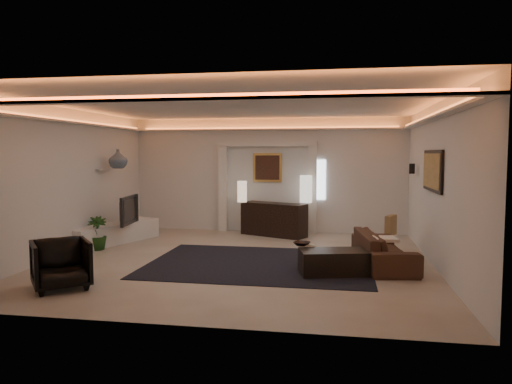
% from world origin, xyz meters
% --- Properties ---
extents(floor, '(7.00, 7.00, 0.00)m').
position_xyz_m(floor, '(0.00, 0.00, 0.00)').
color(floor, '#BFB29D').
rests_on(floor, ground).
extents(ceiling, '(7.00, 7.00, 0.00)m').
position_xyz_m(ceiling, '(0.00, 0.00, 2.90)').
color(ceiling, white).
rests_on(ceiling, ground).
extents(wall_back, '(7.00, 0.00, 7.00)m').
position_xyz_m(wall_back, '(0.00, 3.50, 1.45)').
color(wall_back, silver).
rests_on(wall_back, ground).
extents(wall_front, '(7.00, 0.00, 7.00)m').
position_xyz_m(wall_front, '(0.00, -3.50, 1.45)').
color(wall_front, silver).
rests_on(wall_front, ground).
extents(wall_left, '(0.00, 7.00, 7.00)m').
position_xyz_m(wall_left, '(-3.50, 0.00, 1.45)').
color(wall_left, silver).
rests_on(wall_left, ground).
extents(wall_right, '(0.00, 7.00, 7.00)m').
position_xyz_m(wall_right, '(3.50, 0.00, 1.45)').
color(wall_right, silver).
rests_on(wall_right, ground).
extents(cove_soffit, '(7.00, 7.00, 0.04)m').
position_xyz_m(cove_soffit, '(0.00, 0.00, 2.62)').
color(cove_soffit, silver).
rests_on(cove_soffit, ceiling).
extents(daylight_slit, '(0.25, 0.03, 1.00)m').
position_xyz_m(daylight_slit, '(1.35, 3.48, 1.35)').
color(daylight_slit, white).
rests_on(daylight_slit, wall_back).
extents(area_rug, '(4.00, 3.00, 0.01)m').
position_xyz_m(area_rug, '(0.40, -0.20, 0.01)').
color(area_rug, black).
rests_on(area_rug, ground).
extents(pilaster_left, '(0.22, 0.20, 2.20)m').
position_xyz_m(pilaster_left, '(-1.15, 3.40, 1.10)').
color(pilaster_left, silver).
rests_on(pilaster_left, ground).
extents(pilaster_right, '(0.22, 0.20, 2.20)m').
position_xyz_m(pilaster_right, '(1.15, 3.40, 1.10)').
color(pilaster_right, silver).
rests_on(pilaster_right, ground).
extents(alcove_header, '(2.52, 0.20, 0.12)m').
position_xyz_m(alcove_header, '(0.00, 3.40, 2.25)').
color(alcove_header, silver).
rests_on(alcove_header, wall_back).
extents(painting_frame, '(0.74, 0.04, 0.74)m').
position_xyz_m(painting_frame, '(0.00, 3.47, 1.65)').
color(painting_frame, tan).
rests_on(painting_frame, wall_back).
extents(painting_canvas, '(0.62, 0.02, 0.62)m').
position_xyz_m(painting_canvas, '(0.00, 3.44, 1.65)').
color(painting_canvas, '#4C2D1E').
rests_on(painting_canvas, wall_back).
extents(art_panel_frame, '(0.04, 1.64, 0.74)m').
position_xyz_m(art_panel_frame, '(3.47, 0.30, 1.70)').
color(art_panel_frame, black).
rests_on(art_panel_frame, wall_right).
extents(art_panel_gold, '(0.02, 1.50, 0.62)m').
position_xyz_m(art_panel_gold, '(3.44, 0.30, 1.70)').
color(art_panel_gold, tan).
rests_on(art_panel_gold, wall_right).
extents(wall_sconce, '(0.12, 0.12, 0.22)m').
position_xyz_m(wall_sconce, '(3.38, 2.20, 1.68)').
color(wall_sconce, black).
rests_on(wall_sconce, wall_right).
extents(wall_niche, '(0.10, 0.55, 0.04)m').
position_xyz_m(wall_niche, '(-3.44, 1.40, 1.65)').
color(wall_niche, silver).
rests_on(wall_niche, wall_left).
extents(console, '(1.69, 1.13, 0.81)m').
position_xyz_m(console, '(0.25, 2.84, 0.40)').
color(console, black).
rests_on(console, ground).
extents(lamp_left, '(0.25, 0.25, 0.52)m').
position_xyz_m(lamp_left, '(-0.56, 2.94, 1.09)').
color(lamp_left, '#FFDDB4').
rests_on(lamp_left, console).
extents(lamp_right, '(0.38, 0.38, 0.67)m').
position_xyz_m(lamp_right, '(1.01, 3.10, 1.09)').
color(lamp_right, white).
rests_on(lamp_right, console).
extents(media_ledge, '(1.33, 2.43, 0.44)m').
position_xyz_m(media_ledge, '(-3.15, 1.25, 0.23)').
color(media_ledge, silver).
rests_on(media_ledge, ground).
extents(tv, '(1.11, 0.26, 0.63)m').
position_xyz_m(tv, '(-2.85, 1.18, 0.77)').
color(tv, black).
rests_on(tv, media_ledge).
extents(figurine, '(0.18, 0.18, 0.41)m').
position_xyz_m(figurine, '(-3.15, 2.38, 0.64)').
color(figurine, '#402D23').
rests_on(figurine, media_ledge).
extents(ginger_jar, '(0.50, 0.50, 0.44)m').
position_xyz_m(ginger_jar, '(-3.15, 1.54, 1.89)').
color(ginger_jar, '#4A5A73').
rests_on(ginger_jar, wall_niche).
extents(plant, '(0.52, 0.52, 0.70)m').
position_xyz_m(plant, '(-3.15, 0.49, 0.35)').
color(plant, '#1B3C12').
rests_on(plant, ground).
extents(sofa, '(2.14, 1.08, 0.60)m').
position_xyz_m(sofa, '(2.62, 0.02, 0.30)').
color(sofa, '#3D2813').
rests_on(sofa, ground).
extents(throw_blanket, '(0.57, 0.49, 0.05)m').
position_xyz_m(throw_blanket, '(2.55, -0.34, 0.55)').
color(throw_blanket, white).
rests_on(throw_blanket, sofa).
extents(throw_pillow, '(0.28, 0.42, 0.41)m').
position_xyz_m(throw_pillow, '(2.87, 1.30, 0.55)').
color(throw_pillow, '#99794D').
rests_on(throw_pillow, sofa).
extents(coffee_table, '(1.20, 0.83, 0.41)m').
position_xyz_m(coffee_table, '(1.74, -0.76, 0.21)').
color(coffee_table, black).
rests_on(coffee_table, ground).
extents(bowl, '(0.36, 0.36, 0.07)m').
position_xyz_m(bowl, '(1.19, -0.46, 0.44)').
color(bowl, black).
rests_on(bowl, coffee_table).
extents(magazine, '(0.22, 0.17, 0.03)m').
position_xyz_m(magazine, '(1.31, -0.46, 0.42)').
color(magazine, beige).
rests_on(magazine, coffee_table).
extents(armchair, '(1.12, 1.12, 0.73)m').
position_xyz_m(armchair, '(-2.24, -2.31, 0.37)').
color(armchair, black).
rests_on(armchair, ground).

